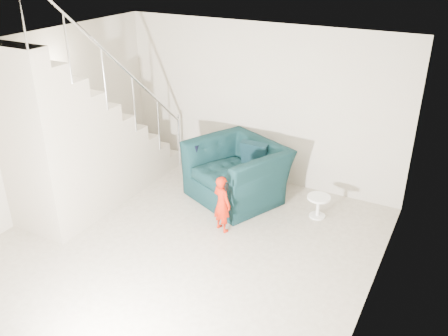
# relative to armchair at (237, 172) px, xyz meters

# --- Properties ---
(floor) EXTENTS (5.50, 5.50, 0.00)m
(floor) POSITION_rel_armchair_xyz_m (-0.03, -1.88, -0.46)
(floor) COLOR gray
(floor) RESTS_ON ground
(ceiling) EXTENTS (5.50, 5.50, 0.00)m
(ceiling) POSITION_rel_armchair_xyz_m (-0.03, -1.88, 2.24)
(ceiling) COLOR silver
(ceiling) RESTS_ON back_wall
(back_wall) EXTENTS (5.00, 0.00, 5.00)m
(back_wall) POSITION_rel_armchair_xyz_m (-0.03, 0.87, 0.89)
(back_wall) COLOR #AFA08E
(back_wall) RESTS_ON floor
(left_wall) EXTENTS (0.00, 5.50, 5.50)m
(left_wall) POSITION_rel_armchair_xyz_m (-2.53, -1.88, 0.89)
(left_wall) COLOR #AFA08E
(left_wall) RESTS_ON floor
(right_wall) EXTENTS (0.00, 5.50, 5.50)m
(right_wall) POSITION_rel_armchair_xyz_m (2.47, -1.88, 0.89)
(right_wall) COLOR #AFA08E
(right_wall) RESTS_ON floor
(armchair) EXTENTS (1.81, 1.71, 0.93)m
(armchair) POSITION_rel_armchair_xyz_m (0.00, 0.00, 0.00)
(armchair) COLOR black
(armchair) RESTS_ON floor
(toddler) EXTENTS (0.37, 0.31, 0.87)m
(toddler) POSITION_rel_armchair_xyz_m (0.25, -0.97, -0.03)
(toddler) COLOR #A40705
(toddler) RESTS_ON floor
(side_table) EXTENTS (0.35, 0.35, 0.35)m
(side_table) POSITION_rel_armchair_xyz_m (1.37, 0.04, -0.23)
(side_table) COLOR white
(side_table) RESTS_ON floor
(staircase) EXTENTS (1.02, 3.03, 3.62)m
(staircase) POSITION_rel_armchair_xyz_m (-2.03, -1.32, 0.48)
(staircase) COLOR #ADA089
(staircase) RESTS_ON floor
(cushion) EXTENTS (0.45, 0.22, 0.45)m
(cushion) POSITION_rel_armchair_xyz_m (0.18, 0.27, 0.25)
(cushion) COLOR black
(cushion) RESTS_ON armchair
(throw) EXTENTS (0.05, 0.51, 0.57)m
(throw) POSITION_rel_armchair_xyz_m (-0.64, 0.02, 0.12)
(throw) COLOR black
(throw) RESTS_ON armchair
(phone) EXTENTS (0.03, 0.05, 0.10)m
(phone) POSITION_rel_armchair_xyz_m (0.35, -1.03, 0.29)
(phone) COLOR black
(phone) RESTS_ON toddler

